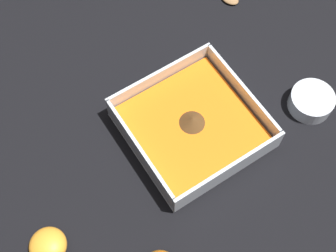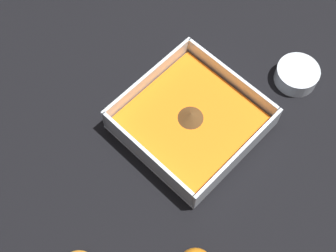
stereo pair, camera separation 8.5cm
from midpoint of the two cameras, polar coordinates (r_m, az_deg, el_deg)
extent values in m
plane|color=black|center=(0.89, 6.50, -0.28)|extent=(4.00, 4.00, 0.00)
cube|color=silver|center=(0.88, 5.68, -0.81)|extent=(0.23, 0.23, 0.01)
cube|color=silver|center=(0.89, 1.70, 5.50)|extent=(0.23, 0.01, 0.05)
cube|color=silver|center=(0.82, 10.41, -5.76)|extent=(0.23, 0.01, 0.05)
cube|color=silver|center=(0.89, 11.70, 3.59)|extent=(0.01, 0.22, 0.05)
cube|color=silver|center=(0.82, -0.47, -3.70)|extent=(0.01, 0.22, 0.05)
cube|color=orange|center=(0.86, 5.78, -0.34)|extent=(0.21, 0.21, 0.03)
cone|color=#4C3319|center=(0.84, 5.91, 0.30)|extent=(0.05, 0.05, 0.02)
cylinder|color=silver|center=(0.94, 19.55, 2.60)|extent=(0.08, 0.08, 0.03)
cylinder|color=#4C3319|center=(0.94, 19.48, 2.49)|extent=(0.08, 0.08, 0.02)
ellipsoid|color=orange|center=(0.81, -11.47, -14.42)|extent=(0.06, 0.06, 0.03)
camera|label=1|loc=(0.04, 92.88, -5.79)|focal=50.00mm
camera|label=2|loc=(0.04, -87.12, 5.79)|focal=50.00mm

